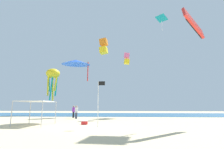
{
  "coord_description": "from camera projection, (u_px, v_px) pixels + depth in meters",
  "views": [
    {
      "loc": [
        3.55,
        -14.74,
        1.65
      ],
      "look_at": [
        1.31,
        14.87,
        7.27
      ],
      "focal_mm": 27.58,
      "sensor_mm": 36.0,
      "label": 1
    }
  ],
  "objects": [
    {
      "name": "ground",
      "position": [
        83.0,
        128.0,
        14.39
      ],
      "size": [
        110.0,
        110.0,
        0.1
      ],
      "primitive_type": "cube",
      "color": "beige"
    },
    {
      "name": "ocean_strip",
      "position": [
        109.0,
        114.0,
        38.42
      ],
      "size": [
        110.0,
        19.21,
        0.03
      ],
      "primitive_type": "cube",
      "color": "#28608C",
      "rests_on": "ground"
    },
    {
      "name": "canopy_tent",
      "position": [
        36.0,
        102.0,
        16.37
      ],
      "size": [
        2.8,
        3.01,
        2.2
      ],
      "color": "#B2B2B7",
      "rests_on": "ground"
    },
    {
      "name": "person_leftmost",
      "position": [
        74.0,
        111.0,
        27.01
      ],
      "size": [
        0.44,
        0.44,
        1.87
      ],
      "rotation": [
        0.0,
        0.0,
        5.38
      ],
      "color": "black",
      "rests_on": "ground"
    },
    {
      "name": "person_central",
      "position": [
        76.0,
        111.0,
        24.65
      ],
      "size": [
        0.44,
        0.44,
        1.86
      ],
      "rotation": [
        0.0,
        0.0,
        5.4
      ],
      "color": "#33384C",
      "rests_on": "ground"
    },
    {
      "name": "banner_flag",
      "position": [
        99.0,
        99.0,
        14.71
      ],
      "size": [
        0.61,
        0.06,
        3.85
      ],
      "color": "silver",
      "rests_on": "ground"
    },
    {
      "name": "cooler_box",
      "position": [
        84.0,
        123.0,
        16.41
      ],
      "size": [
        0.57,
        0.37,
        0.35
      ],
      "color": "red",
      "rests_on": "ground"
    },
    {
      "name": "kite_box_orange",
      "position": [
        104.0,
        46.0,
        36.1
      ],
      "size": [
        1.83,
        1.7,
        3.26
      ],
      "rotation": [
        0.0,
        0.0,
        1.41
      ],
      "color": "orange"
    },
    {
      "name": "kite_octopus_yellow",
      "position": [
        53.0,
        75.0,
        38.23
      ],
      "size": [
        3.72,
        3.72,
        7.05
      ],
      "rotation": [
        0.0,
        0.0,
        5.99
      ],
      "color": "yellow"
    },
    {
      "name": "kite_delta_blue",
      "position": [
        76.0,
        62.0,
        21.96
      ],
      "size": [
        4.22,
        4.24,
        2.91
      ],
      "rotation": [
        0.0,
        0.0,
        3.35
      ],
      "color": "blue"
    },
    {
      "name": "kite_parafoil_red",
      "position": [
        193.0,
        24.0,
        18.3
      ],
      "size": [
        3.04,
        3.38,
        2.61
      ],
      "rotation": [
        0.0,
        0.0,
        0.76
      ],
      "color": "red"
    },
    {
      "name": "kite_box_pink",
      "position": [
        127.0,
        59.0,
        28.03
      ],
      "size": [
        0.98,
        0.9,
        1.88
      ],
      "rotation": [
        0.0,
        0.0,
        1.63
      ],
      "color": "pink"
    },
    {
      "name": "kite_diamond_teal",
      "position": [
        162.0,
        19.0,
        43.3
      ],
      "size": [
        3.35,
        3.34,
        3.67
      ],
      "rotation": [
        0.0,
        0.0,
        5.55
      ],
      "color": "teal"
    }
  ]
}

